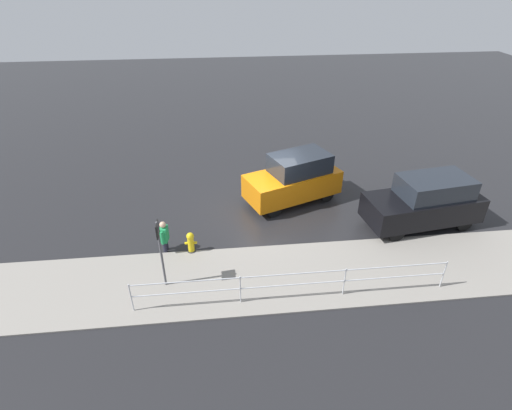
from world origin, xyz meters
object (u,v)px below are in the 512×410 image
fire_hydrant (191,243)px  sign_post (160,245)px  moving_hatchback (294,179)px  parked_sedan (425,202)px  pedestrian (164,235)px

fire_hydrant → sign_post: bearing=65.1°
moving_hatchback → sign_post: (4.95, 4.74, 0.55)m
parked_sedan → moving_hatchback: bearing=-26.8°
moving_hatchback → parked_sedan: moving_hatchback is taller
parked_sedan → sign_post: (9.52, 2.44, 0.58)m
parked_sedan → fire_hydrant: 8.82m
moving_hatchback → pedestrian: bearing=30.3°
fire_hydrant → pedestrian: bearing=-9.7°
moving_hatchback → parked_sedan: size_ratio=0.95×
fire_hydrant → pedestrian: pedestrian is taller
fire_hydrant → sign_post: 2.14m
moving_hatchback → fire_hydrant: moving_hatchback is taller
moving_hatchback → pedestrian: moving_hatchback is taller
parked_sedan → fire_hydrant: bearing=5.3°
pedestrian → moving_hatchback: bearing=-149.7°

